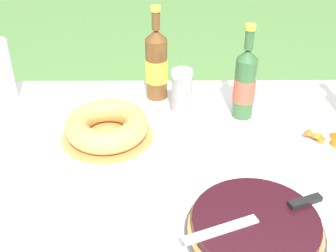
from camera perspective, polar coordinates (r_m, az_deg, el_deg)
The scene contains 9 objects.
garden_table at distance 1.41m, azimuth -0.82°, elevation -7.40°, with size 1.80×1.10×0.75m.
tablecloth at distance 1.38m, azimuth -0.84°, elevation -5.78°, with size 1.81×1.11×0.10m.
berry_tart at distance 1.18m, azimuth 10.56°, elevation -12.15°, with size 0.34×0.34×0.06m.
serving_knife at distance 1.16m, azimuth 11.98°, elevation -10.48°, with size 0.36×0.16×0.01m.
bundt_cake at distance 1.49m, azimuth -7.48°, elevation -0.06°, with size 0.29×0.29×0.08m.
cup_stack at distance 1.59m, azimuth 1.69°, elevation 4.14°, with size 0.07×0.07×0.16m.
cider_bottle_green at distance 1.57m, azimuth 9.35°, elevation 5.16°, with size 0.07×0.07×0.33m.
cider_bottle_amber at distance 1.67m, azimuth -1.42°, elevation 7.52°, with size 0.08×0.08×0.34m.
snack_plate_right at distance 1.55m, azimuth 18.46°, elevation -1.67°, with size 0.23×0.23×0.05m.
Camera 1 is at (0.01, -1.07, 1.61)m, focal length 50.00 mm.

